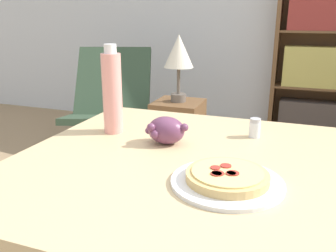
{
  "coord_description": "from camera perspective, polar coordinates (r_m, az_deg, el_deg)",
  "views": [
    {
      "loc": [
        0.16,
        -1.01,
        1.14
      ],
      "look_at": [
        -0.2,
        -0.03,
        0.81
      ],
      "focal_mm": 38.0,
      "sensor_mm": 36.0,
      "label": 1
    }
  ],
  "objects": [
    {
      "name": "drink_bottle",
      "position": [
        1.21,
        -8.94,
        5.4
      ],
      "size": [
        0.07,
        0.07,
        0.3
      ],
      "color": "pink",
      "rests_on": "dining_table"
    },
    {
      "name": "salt_shaker",
      "position": [
        1.2,
        13.75,
        -0.31
      ],
      "size": [
        0.04,
        0.04,
        0.06
      ],
      "color": "white",
      "rests_on": "dining_table"
    },
    {
      "name": "grape_bunch",
      "position": [
        1.11,
        -0.33,
        -0.67
      ],
      "size": [
        0.14,
        0.1,
        0.09
      ],
      "color": "#6B3856",
      "rests_on": "dining_table"
    },
    {
      "name": "table_lamp",
      "position": [
        2.53,
        1.74,
        11.41
      ],
      "size": [
        0.21,
        0.21,
        0.47
      ],
      "color": "#665B51",
      "rests_on": "side_table"
    },
    {
      "name": "lounge_chair_near",
      "position": [
        2.97,
        -9.15,
        0.42
      ],
      "size": [
        0.81,
        0.92,
        0.88
      ],
      "rotation": [
        0.0,
        0.0,
        0.33
      ],
      "color": "black",
      "rests_on": "ground_plane"
    },
    {
      "name": "bookshelf",
      "position": [
        3.5,
        23.49,
        9.0
      ],
      "size": [
        0.84,
        0.27,
        1.52
      ],
      "color": "brown",
      "rests_on": "ground_plane"
    },
    {
      "name": "dining_table",
      "position": [
        1.04,
        4.57,
        -11.04
      ],
      "size": [
        1.02,
        0.94,
        0.75
      ],
      "color": "#D1B27F",
      "rests_on": "ground_plane"
    },
    {
      "name": "side_table",
      "position": [
        2.66,
        1.62,
        -1.72
      ],
      "size": [
        0.34,
        0.34,
        0.54
      ],
      "color": "brown",
      "rests_on": "ground_plane"
    },
    {
      "name": "pizza_on_plate",
      "position": [
        0.87,
        9.46,
        -8.34
      ],
      "size": [
        0.27,
        0.27,
        0.04
      ],
      "color": "white",
      "rests_on": "dining_table"
    }
  ]
}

